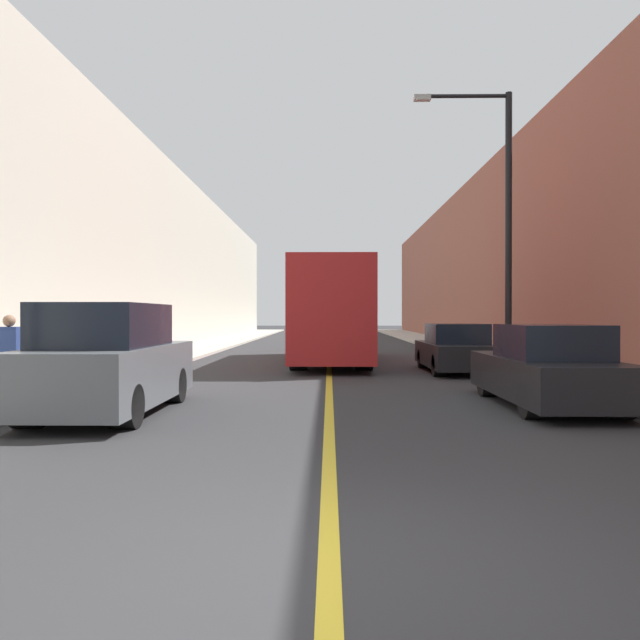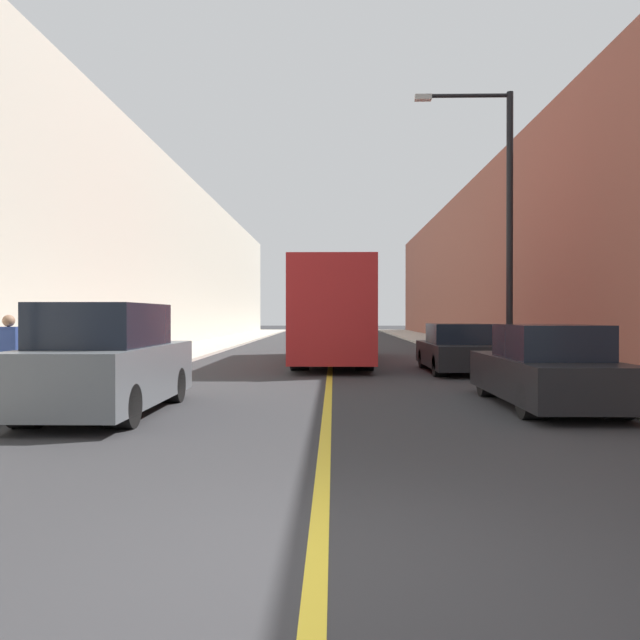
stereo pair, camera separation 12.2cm
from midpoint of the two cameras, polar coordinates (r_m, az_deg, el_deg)
The scene contains 12 objects.
ground_plane at distance 4.58m, azimuth 0.50°, elevation -21.59°, with size 200.00×200.00×0.00m, color #2D2D30.
sidewalk_left at distance 34.94m, azimuth -9.80°, elevation -2.30°, with size 3.07×72.00×0.12m, color #B2AA9E.
sidewalk_right at distance 34.92m, azimuth 12.16°, elevation -2.31°, with size 3.07×72.00×0.12m, color #B2AA9E.
building_row_left at distance 35.88m, azimuth -15.39°, elevation 5.44°, with size 4.00×72.00×9.73m, color #B7B2A3.
building_row_right at distance 35.85m, azimuth 17.76°, elevation 5.40°, with size 4.00×72.00×9.67m, color brown.
road_center_line at distance 34.29m, azimuth 1.17°, elevation -2.44°, with size 0.16×72.00×0.01m, color gold.
bus at distance 22.67m, azimuth 1.29°, elevation 0.77°, with size 2.58×10.59×3.49m.
parked_suv_left at distance 11.45m, azimuth -18.60°, elevation -3.76°, with size 1.88×4.62×1.92m.
car_right_near at distance 12.44m, azimuth 20.26°, elevation -4.31°, with size 1.79×4.67×1.55m.
car_right_mid at distance 19.26m, azimuth 12.53°, elevation -2.71°, with size 1.80×4.56×1.47m.
street_lamp_right at distance 19.80m, azimuth 16.41°, elevation 9.54°, with size 2.95×0.24×8.31m.
pedestrian at distance 13.12m, azimuth -26.33°, elevation -2.97°, with size 0.35×0.23×1.61m.
Camera 2 is at (0.12, -4.25, 1.72)m, focal length 35.00 mm.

